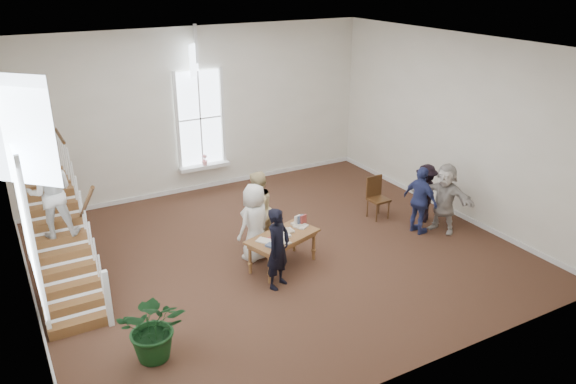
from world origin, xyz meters
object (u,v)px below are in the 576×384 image
elderly_woman (255,222)px  floor_plant (154,327)px  library_table (283,239)px  woman_cluster_c (444,198)px  police_officer (278,248)px  side_chair (376,195)px  person_yellow (257,210)px  woman_cluster_b (425,193)px  woman_cluster_a (420,201)px

elderly_woman → floor_plant: (-2.88, -2.23, -0.27)m
library_table → woman_cluster_c: (4.17, -0.35, 0.21)m
police_officer → side_chair: size_ratio=1.57×
library_table → person_yellow: 1.13m
floor_plant → side_chair: 7.04m
library_table → police_officer: police_officer is taller
woman_cluster_b → person_yellow: bearing=-44.7°
library_table → elderly_woman: 0.73m
elderly_woman → side_chair: size_ratio=1.61×
elderly_woman → woman_cluster_a: elderly_woman is taller
police_officer → library_table: bearing=26.2°
side_chair → woman_cluster_a: bearing=-75.9°
woman_cluster_b → side_chair: (-0.90, 0.77, -0.14)m
floor_plant → woman_cluster_c: bearing=9.8°
elderly_woman → person_yellow: bearing=-141.8°
library_table → elderly_woman: bearing=103.0°
police_officer → woman_cluster_a: 4.09m
police_officer → person_yellow: person_yellow is taller
person_yellow → library_table: bearing=60.2°
person_yellow → woman_cluster_b: 4.30m
woman_cluster_a → floor_plant: woman_cluster_a is taller
floor_plant → side_chair: (6.50, 2.70, 0.01)m
police_officer → floor_plant: size_ratio=1.41×
side_chair → woman_cluster_c: bearing=-59.0°
library_table → floor_plant: bearing=-171.2°
library_table → woman_cluster_c: 4.19m
person_yellow → side_chair: person_yellow is taller
police_officer → woman_cluster_c: 4.63m
elderly_woman → side_chair: (3.63, 0.48, -0.26)m
woman_cluster_b → floor_plant: bearing=-19.4°
police_officer → woman_cluster_c: size_ratio=0.99×
library_table → person_yellow: (-0.06, 1.10, 0.25)m
person_yellow → police_officer: bearing=44.3°
woman_cluster_a → floor_plant: 7.00m
person_yellow → woman_cluster_a: (3.66, -1.25, -0.07)m
person_yellow → elderly_woman: bearing=26.2°
woman_cluster_b → library_table: bearing=-29.9°
police_officer → side_chair: bearing=-3.9°
library_table → floor_plant: 3.62m
floor_plant → side_chair: floor_plant is taller
library_table → woman_cluster_b: bearing=-13.7°
person_yellow → woman_cluster_a: 3.87m
elderly_woman → person_yellow: person_yellow is taller
floor_plant → police_officer: bearing=19.4°
side_chair → woman_cluster_b: bearing=-42.0°
elderly_woman → woman_cluster_b: elderly_woman is taller
police_officer → woman_cluster_b: (4.62, 0.95, -0.10)m
woman_cluster_c → person_yellow: bearing=-130.0°
woman_cluster_b → woman_cluster_c: (0.00, -0.65, 0.11)m
elderly_woman → woman_cluster_a: size_ratio=1.04×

